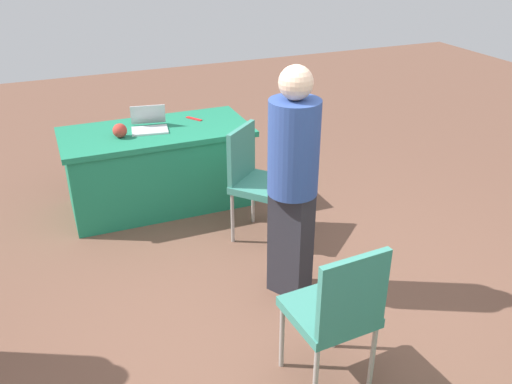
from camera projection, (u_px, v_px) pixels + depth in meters
ground_plane at (289, 315)px, 3.79m from camera, size 14.40×14.40×0.00m
table_foreground at (159, 167)px, 5.12m from camera, size 1.71×0.83×0.75m
chair_tucked_left at (255, 176)px, 4.51m from camera, size 0.62×0.62×0.97m
chair_by_pillar at (337, 309)px, 2.98m from camera, size 0.47×0.47×0.97m
person_attendee_standing at (293, 176)px, 3.63m from camera, size 0.46×0.46×1.68m
laptop_silver at (149, 125)px, 4.94m from camera, size 0.36×0.34×0.21m
yarn_ball at (120, 131)px, 4.75m from camera, size 0.13×0.13×0.13m
scissors_red at (194, 119)px, 5.21m from camera, size 0.13×0.17×0.01m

